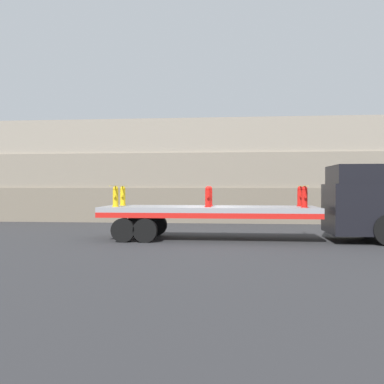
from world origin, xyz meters
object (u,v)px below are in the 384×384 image
object	(u,v)px
truck_cab	(367,202)
fire_hydrant_red_near_2	(305,197)
fire_hydrant_red_far_1	(210,196)
fire_hydrant_red_far_2	(300,196)
fire_hydrant_yellow_near_0	(116,197)
fire_hydrant_red_near_1	(208,197)
flatbed_trailer	(196,213)
fire_hydrant_yellow_far_0	(123,196)

from	to	relation	value
truck_cab	fire_hydrant_red_near_2	distance (m)	2.51
fire_hydrant_red_far_1	fire_hydrant_red_far_2	world-z (taller)	same
fire_hydrant_yellow_near_0	fire_hydrant_red_far_2	xyz separation A→B (m)	(7.33, 1.10, 0.00)
fire_hydrant_red_far_1	fire_hydrant_red_near_2	distance (m)	3.82
fire_hydrant_red_near_1	fire_hydrant_red_far_1	bearing A→B (deg)	90.00
fire_hydrant_red_far_2	truck_cab	bearing A→B (deg)	-12.65
flatbed_trailer	fire_hydrant_red_near_2	distance (m)	4.27
fire_hydrant_yellow_far_0	fire_hydrant_red_far_2	bearing A→B (deg)	0.00
fire_hydrant_yellow_near_0	fire_hydrant_yellow_far_0	distance (m)	1.10
fire_hydrant_yellow_far_0	fire_hydrant_red_far_2	size ratio (longest dim) A/B	1.00
fire_hydrant_red_near_1	fire_hydrant_red_near_2	bearing A→B (deg)	0.00
flatbed_trailer	fire_hydrant_red_near_1	xyz separation A→B (m)	(0.52, -0.55, 0.65)
fire_hydrant_yellow_far_0	fire_hydrant_red_far_2	distance (m)	7.33
flatbed_trailer	fire_hydrant_yellow_near_0	xyz separation A→B (m)	(-3.14, -0.55, 0.65)
fire_hydrant_yellow_far_0	fire_hydrant_red_near_1	size ratio (longest dim) A/B	1.00
flatbed_trailer	fire_hydrant_yellow_far_0	size ratio (longest dim) A/B	10.44
truck_cab	fire_hydrant_red_far_2	size ratio (longest dim) A/B	3.60
truck_cab	fire_hydrant_red_near_1	xyz separation A→B (m)	(-6.10, -0.55, 0.21)
fire_hydrant_yellow_far_0	fire_hydrant_red_far_1	xyz separation A→B (m)	(3.66, 0.00, 0.00)
fire_hydrant_red_near_1	fire_hydrant_red_far_2	world-z (taller)	same
fire_hydrant_red_near_1	fire_hydrant_red_far_2	bearing A→B (deg)	16.65
fire_hydrant_red_near_2	fire_hydrant_red_far_1	bearing A→B (deg)	163.35
fire_hydrant_red_far_2	fire_hydrant_red_far_1	bearing A→B (deg)	180.00
truck_cab	flatbed_trailer	xyz separation A→B (m)	(-6.62, 0.00, -0.43)
fire_hydrant_yellow_near_0	fire_hydrant_red_near_1	world-z (taller)	same
truck_cab	fire_hydrant_red_far_1	bearing A→B (deg)	174.87
truck_cab	fire_hydrant_red_far_2	distance (m)	2.51
truck_cab	fire_hydrant_red_near_2	bearing A→B (deg)	-167.35
flatbed_trailer	fire_hydrant_red_near_1	bearing A→B (deg)	-46.58
fire_hydrant_red_far_1	fire_hydrant_yellow_far_0	bearing A→B (deg)	180.00
fire_hydrant_red_near_1	fire_hydrant_red_far_1	distance (m)	1.10
fire_hydrant_yellow_far_0	fire_hydrant_red_near_2	xyz separation A→B (m)	(7.33, -1.10, 0.00)
fire_hydrant_yellow_near_0	fire_hydrant_red_far_1	distance (m)	3.82
fire_hydrant_red_near_1	fire_hydrant_red_near_2	size ratio (longest dim) A/B	1.00
flatbed_trailer	fire_hydrant_red_near_1	world-z (taller)	fire_hydrant_red_near_1
fire_hydrant_yellow_far_0	fire_hydrant_red_near_2	bearing A→B (deg)	-8.50
fire_hydrant_red_far_2	fire_hydrant_yellow_far_0	bearing A→B (deg)	180.00
flatbed_trailer	fire_hydrant_red_near_2	xyz separation A→B (m)	(4.18, -0.55, 0.65)
fire_hydrant_red_near_1	fire_hydrant_red_far_1	size ratio (longest dim) A/B	1.00
fire_hydrant_red_far_1	fire_hydrant_red_near_1	bearing A→B (deg)	-90.00
flatbed_trailer	fire_hydrant_red_far_2	distance (m)	4.27
flatbed_trailer	fire_hydrant_yellow_far_0	distance (m)	3.26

